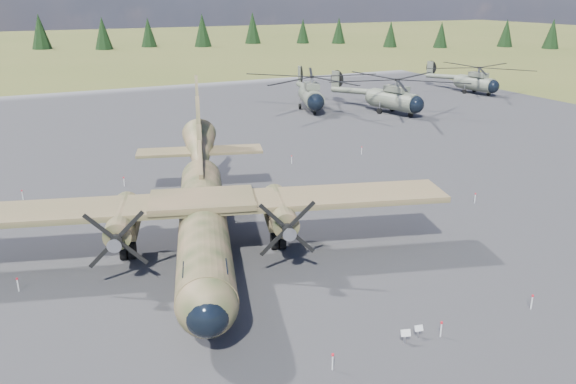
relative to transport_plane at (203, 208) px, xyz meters
name	(u,v)px	position (x,y,z in m)	size (l,w,h in m)	color
ground	(286,240)	(5.46, -0.82, -2.91)	(500.00, 500.00, 0.00)	brown
apron	(236,194)	(5.46, 9.18, -2.91)	(120.00, 120.00, 0.04)	slate
transport_plane	(203,208)	(0.00, 0.00, 0.00)	(30.36, 27.12, 10.12)	#384123
helicopter_near	(311,86)	(27.30, 37.97, 0.60)	(24.46, 24.75, 4.95)	#666759
helicopter_mid	(394,89)	(36.35, 31.01, 0.56)	(23.56, 24.52, 4.89)	#666759
helicopter_far	(476,75)	(58.18, 38.87, 0.25)	(19.64, 21.68, 4.45)	#666759
info_placard_left	(405,334)	(5.59, -14.01, -2.41)	(0.51, 0.32, 0.74)	gray
info_placard_right	(419,329)	(6.47, -13.87, -2.47)	(0.44, 0.25, 0.66)	gray
barrier_fence	(280,234)	(5.00, -0.89, -2.40)	(33.12, 29.62, 0.85)	silver
treeline	(278,229)	(1.21, -9.05, 1.87)	(318.47, 317.61, 10.98)	black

